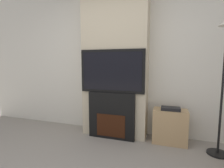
{
  "coord_description": "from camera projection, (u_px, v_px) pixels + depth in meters",
  "views": [
    {
      "loc": [
        0.91,
        -1.11,
        1.29
      ],
      "look_at": [
        0.0,
        1.65,
        0.94
      ],
      "focal_mm": 28.0,
      "sensor_mm": 36.0,
      "label": 1
    }
  ],
  "objects": [
    {
      "name": "floor_lamp",
      "position": [
        224.0,
        71.0,
        2.34
      ],
      "size": [
        0.28,
        0.28,
        1.87
      ],
      "color": "black",
      "rests_on": "ground_plane"
    },
    {
      "name": "television",
      "position": [
        112.0,
        71.0,
        2.89
      ],
      "size": [
        1.1,
        0.07,
        0.72
      ],
      "color": "black",
      "rests_on": "fireplace"
    },
    {
      "name": "fireplace",
      "position": [
        112.0,
        115.0,
        2.99
      ],
      "size": [
        0.8,
        0.15,
        0.8
      ],
      "color": "black",
      "rests_on": "ground_plane"
    },
    {
      "name": "chimney_breast",
      "position": [
        115.0,
        59.0,
        3.04
      ],
      "size": [
        1.13,
        0.35,
        2.7
      ],
      "color": "beige",
      "rests_on": "ground_plane"
    },
    {
      "name": "wall_back",
      "position": [
        118.0,
        60.0,
        3.23
      ],
      "size": [
        6.0,
        0.06,
        2.7
      ],
      "color": "silver",
      "rests_on": "ground_plane"
    },
    {
      "name": "media_stand",
      "position": [
        170.0,
        126.0,
        2.81
      ],
      "size": [
        0.53,
        0.3,
        0.6
      ],
      "color": "tan",
      "rests_on": "ground_plane"
    }
  ]
}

